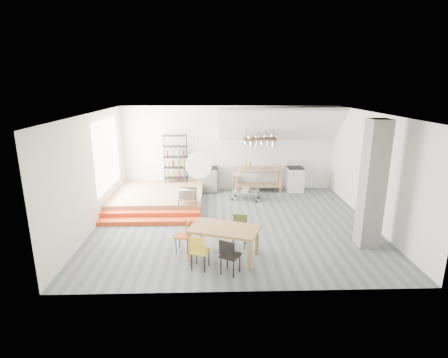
{
  "coord_description": "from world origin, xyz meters",
  "views": [
    {
      "loc": [
        -0.59,
        -9.58,
        3.99
      ],
      "look_at": [
        -0.27,
        0.8,
        1.14
      ],
      "focal_mm": 28.0,
      "sensor_mm": 36.0,
      "label": 1
    }
  ],
  "objects_px": {
    "dining_table": "(224,231)",
    "mini_fridge": "(210,179)",
    "stove": "(295,179)",
    "rolling_cart": "(246,184)"
  },
  "relations": [
    {
      "from": "dining_table",
      "to": "mini_fridge",
      "type": "distance_m",
      "value": 5.28
    },
    {
      "from": "stove",
      "to": "rolling_cart",
      "type": "distance_m",
      "value": 2.21
    },
    {
      "from": "stove",
      "to": "mini_fridge",
      "type": "xyz_separation_m",
      "value": [
        -3.22,
        0.04,
        -0.01
      ]
    },
    {
      "from": "stove",
      "to": "mini_fridge",
      "type": "bearing_deg",
      "value": 179.22
    },
    {
      "from": "stove",
      "to": "rolling_cart",
      "type": "height_order",
      "value": "stove"
    },
    {
      "from": "dining_table",
      "to": "rolling_cart",
      "type": "xyz_separation_m",
      "value": [
        0.89,
        4.23,
        -0.08
      ]
    },
    {
      "from": "stove",
      "to": "mini_fridge",
      "type": "distance_m",
      "value": 3.22
    },
    {
      "from": "stove",
      "to": "dining_table",
      "type": "relative_size",
      "value": 0.66
    },
    {
      "from": "dining_table",
      "to": "mini_fridge",
      "type": "relative_size",
      "value": 1.89
    },
    {
      "from": "stove",
      "to": "rolling_cart",
      "type": "xyz_separation_m",
      "value": [
        -1.96,
        -1.0,
        0.11
      ]
    }
  ]
}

